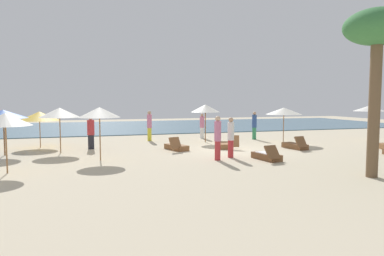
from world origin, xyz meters
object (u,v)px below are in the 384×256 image
(person_1, at_px, (218,137))
(person_4, at_px, (91,133))
(umbrella_8, at_px, (284,111))
(lounger_4, at_px, (176,147))
(lounger_5, at_px, (295,146))
(umbrella_4, at_px, (5,119))
(person_5, at_px, (231,137))
(umbrella_1, at_px, (100,112))
(umbrella_3, at_px, (369,108))
(umbrella_2, at_px, (60,113))
(lounger_2, at_px, (226,145))
(umbrella_0, at_px, (205,108))
(umbrella_5, at_px, (39,116))
(lounger_0, at_px, (267,156))
(palm_2, at_px, (377,35))
(person_2, at_px, (254,125))
(person_0, at_px, (149,125))
(umbrella_7, at_px, (3,114))
(person_3, at_px, (202,126))

(person_1, height_order, person_4, person_1)
(umbrella_8, relative_size, lounger_4, 1.24)
(lounger_4, xyz_separation_m, lounger_5, (6.25, -1.37, -0.00))
(umbrella_4, bearing_deg, person_5, 5.63)
(umbrella_8, bearing_deg, umbrella_1, -164.19)
(umbrella_3, distance_m, umbrella_4, 20.78)
(umbrella_2, relative_size, umbrella_3, 1.00)
(lounger_4, distance_m, person_1, 3.74)
(person_5, bearing_deg, umbrella_4, -174.37)
(umbrella_1, relative_size, lounger_2, 1.34)
(person_5, bearing_deg, umbrella_0, 82.39)
(umbrella_0, distance_m, umbrella_1, 8.16)
(umbrella_5, bearing_deg, umbrella_8, -8.87)
(umbrella_5, height_order, lounger_0, umbrella_5)
(palm_2, bearing_deg, umbrella_2, 139.74)
(umbrella_1, relative_size, palm_2, 0.41)
(umbrella_3, bearing_deg, umbrella_1, -170.67)
(person_2, bearing_deg, person_4, -171.18)
(person_0, bearing_deg, umbrella_2, -143.53)
(umbrella_1, xyz_separation_m, lounger_0, (7.01, -1.99, -1.92))
(umbrella_5, relative_size, umbrella_7, 0.99)
(umbrella_5, distance_m, lounger_5, 14.02)
(umbrella_1, xyz_separation_m, umbrella_7, (-4.28, 2.74, -0.13))
(umbrella_4, xyz_separation_m, person_0, (6.67, 8.42, -0.96))
(umbrella_4, height_order, person_3, umbrella_4)
(umbrella_2, distance_m, umbrella_3, 18.72)
(umbrella_3, relative_size, person_4, 1.28)
(lounger_0, height_order, lounger_5, lounger_5)
(umbrella_0, height_order, umbrella_7, umbrella_0)
(umbrella_0, distance_m, lounger_4, 4.27)
(person_2, bearing_deg, umbrella_8, -71.89)
(umbrella_7, height_order, umbrella_8, umbrella_7)
(lounger_0, bearing_deg, lounger_2, 94.37)
(umbrella_4, relative_size, lounger_4, 1.25)
(umbrella_8, distance_m, person_3, 5.66)
(umbrella_0, bearing_deg, umbrella_1, -143.00)
(umbrella_3, distance_m, umbrella_7, 21.21)
(lounger_0, xyz_separation_m, person_4, (-7.32, 5.80, 0.70))
(person_5, bearing_deg, lounger_0, -39.89)
(umbrella_4, bearing_deg, person_3, 40.67)
(person_4, bearing_deg, umbrella_7, -164.98)
(lounger_5, height_order, palm_2, palm_2)
(umbrella_5, bearing_deg, palm_2, -44.07)
(lounger_0, relative_size, person_2, 0.95)
(umbrella_4, relative_size, person_3, 1.29)
(palm_2, bearing_deg, lounger_0, 112.98)
(lounger_4, distance_m, person_5, 3.59)
(umbrella_0, height_order, lounger_4, umbrella_0)
(person_3, xyz_separation_m, palm_2, (1.74, -13.20, 3.93))
(person_1, bearing_deg, umbrella_0, 75.75)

